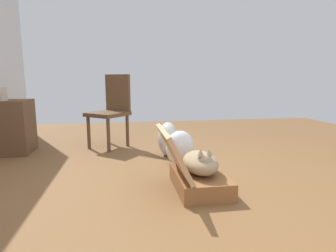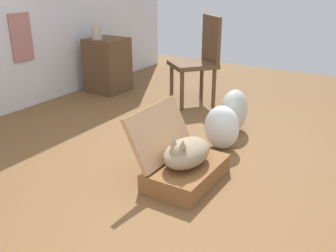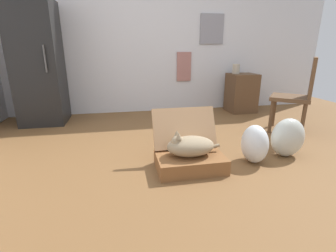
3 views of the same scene
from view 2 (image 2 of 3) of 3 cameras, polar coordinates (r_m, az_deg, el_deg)
name	(u,v)px [view 2 (image 2 of 3)]	position (r m, az deg, el deg)	size (l,w,h in m)	color
ground_plane	(169,178)	(2.84, 0.10, -7.76)	(7.68, 7.68, 0.00)	brown
suitcase_base	(186,173)	(2.76, 2.77, -7.00)	(0.62, 0.41, 0.14)	brown
suitcase_lid	(160,133)	(2.75, -1.23, -1.01)	(0.62, 0.41, 0.04)	tan
cat	(186,153)	(2.68, 2.72, -3.98)	(0.52, 0.28, 0.24)	#998466
plastic_bag_white	(222,127)	(3.26, 8.03, -0.22)	(0.24, 0.30, 0.38)	silver
plastic_bag_clear	(234,111)	(3.63, 9.77, 2.24)	(0.35, 0.24, 0.41)	silver
side_table	(108,65)	(4.92, -8.98, 8.96)	(0.45, 0.43, 0.66)	brown
vase_tall	(97,33)	(4.79, -10.60, 13.55)	(0.12, 0.12, 0.16)	#B7AD99
chair	(200,58)	(4.34, 4.73, 10.06)	(0.64, 0.64, 0.98)	brown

